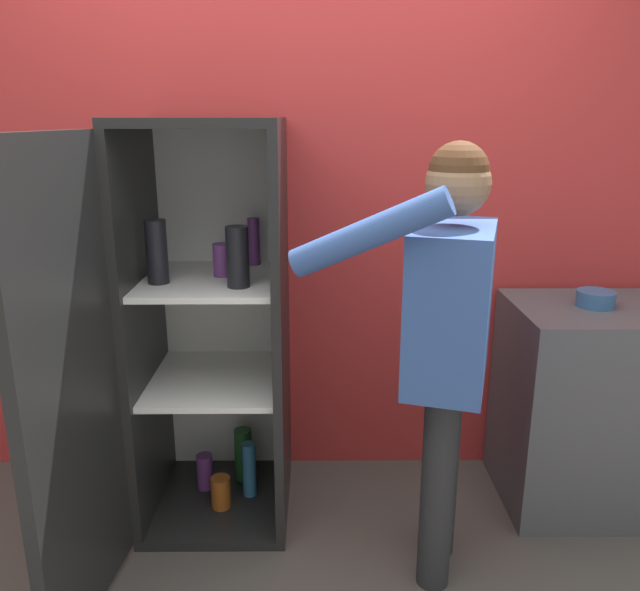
% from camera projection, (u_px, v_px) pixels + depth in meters
% --- Properties ---
extents(wall_back, '(7.00, 0.06, 2.55)m').
position_uv_depth(wall_back, '(286.00, 204.00, 2.78)').
color(wall_back, '#B72D2D').
rests_on(wall_back, ground_plane).
extents(refrigerator, '(0.70, 1.25, 1.65)m').
position_uv_depth(refrigerator, '(191.00, 336.00, 2.47)').
color(refrigerator, black).
rests_on(refrigerator, ground_plane).
extents(person, '(0.74, 0.59, 1.58)m').
position_uv_depth(person, '(447.00, 320.00, 2.12)').
color(person, '#262628').
rests_on(person, ground_plane).
extents(counter, '(0.80, 0.57, 0.90)m').
position_uv_depth(counter, '(599.00, 405.00, 2.70)').
color(counter, '#4C4C51').
rests_on(counter, ground_plane).
extents(bowl, '(0.15, 0.15, 0.07)m').
position_uv_depth(bowl, '(596.00, 299.00, 2.57)').
color(bowl, '#335B8E').
rests_on(bowl, counter).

